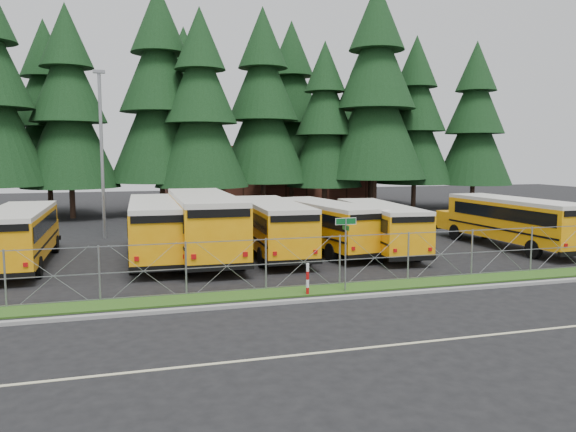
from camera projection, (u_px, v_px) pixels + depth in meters
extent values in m
plane|color=black|center=(353.00, 278.00, 23.44)|extent=(120.00, 120.00, 0.00)
cube|color=gray|center=(386.00, 294.00, 20.47)|extent=(50.00, 0.25, 0.12)
cube|color=#224413|center=(370.00, 286.00, 21.81)|extent=(50.00, 1.40, 0.06)
cube|color=beige|center=(464.00, 338.00, 15.80)|extent=(50.00, 0.12, 0.01)
cube|color=brown|center=(264.00, 173.00, 62.95)|extent=(22.00, 10.00, 6.00)
cylinder|color=gray|center=(345.00, 255.00, 20.90)|extent=(0.06, 0.06, 2.80)
cube|color=#0B531F|center=(346.00, 221.00, 20.76)|extent=(0.80, 0.06, 0.22)
cube|color=white|center=(346.00, 221.00, 20.76)|extent=(0.84, 0.05, 0.26)
cube|color=#0B531F|center=(346.00, 228.00, 20.79)|extent=(0.05, 0.55, 0.18)
cylinder|color=#B20C0C|center=(308.00, 279.00, 20.47)|extent=(0.11, 0.11, 1.20)
cylinder|color=gray|center=(102.00, 157.00, 33.98)|extent=(0.20, 0.20, 10.00)
cube|color=gray|center=(99.00, 72.00, 33.43)|extent=(0.70, 0.35, 0.18)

